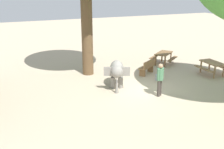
{
  "coord_description": "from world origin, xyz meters",
  "views": [
    {
      "loc": [
        -11.71,
        6.66,
        5.18
      ],
      "look_at": [
        0.46,
        1.53,
        0.8
      ],
      "focal_mm": 44.0,
      "sensor_mm": 36.0,
      "label": 1
    }
  ],
  "objects_px": {
    "person_handler": "(160,77)",
    "wooden_bench": "(148,67)",
    "picnic_table_near": "(212,65)",
    "feed_bucket": "(158,77)",
    "picnic_table_far": "(164,55)",
    "elephant": "(117,71)"
  },
  "relations": [
    {
      "from": "elephant",
      "to": "wooden_bench",
      "type": "bearing_deg",
      "value": 138.6
    },
    {
      "from": "wooden_bench",
      "to": "feed_bucket",
      "type": "distance_m",
      "value": 1.22
    },
    {
      "from": "elephant",
      "to": "picnic_table_far",
      "type": "xyz_separation_m",
      "value": [
        2.72,
        -4.65,
        -0.28
      ]
    },
    {
      "from": "person_handler",
      "to": "wooden_bench",
      "type": "xyz_separation_m",
      "value": [
        3.16,
        -1.16,
        -0.48
      ]
    },
    {
      "from": "elephant",
      "to": "wooden_bench",
      "type": "distance_m",
      "value": 2.83
    },
    {
      "from": "wooden_bench",
      "to": "picnic_table_near",
      "type": "bearing_deg",
      "value": -57.15
    },
    {
      "from": "picnic_table_far",
      "to": "feed_bucket",
      "type": "xyz_separation_m",
      "value": [
        -2.71,
        2.08,
        -0.43
      ]
    },
    {
      "from": "wooden_bench",
      "to": "picnic_table_far",
      "type": "xyz_separation_m",
      "value": [
        1.53,
        -2.11,
        0.12
      ]
    },
    {
      "from": "picnic_table_near",
      "to": "picnic_table_far",
      "type": "xyz_separation_m",
      "value": [
        3.09,
        1.39,
        0.0
      ]
    },
    {
      "from": "wooden_bench",
      "to": "picnic_table_far",
      "type": "bearing_deg",
      "value": 2.87
    },
    {
      "from": "person_handler",
      "to": "wooden_bench",
      "type": "distance_m",
      "value": 3.4
    },
    {
      "from": "elephant",
      "to": "person_handler",
      "type": "height_order",
      "value": "person_handler"
    },
    {
      "from": "picnic_table_far",
      "to": "feed_bucket",
      "type": "relative_size",
      "value": 5.81
    },
    {
      "from": "elephant",
      "to": "picnic_table_near",
      "type": "height_order",
      "value": "elephant"
    },
    {
      "from": "elephant",
      "to": "wooden_bench",
      "type": "relative_size",
      "value": 1.38
    },
    {
      "from": "picnic_table_near",
      "to": "picnic_table_far",
      "type": "height_order",
      "value": "same"
    },
    {
      "from": "picnic_table_near",
      "to": "feed_bucket",
      "type": "height_order",
      "value": "picnic_table_near"
    },
    {
      "from": "elephant",
      "to": "picnic_table_near",
      "type": "distance_m",
      "value": 6.06
    },
    {
      "from": "feed_bucket",
      "to": "picnic_table_far",
      "type": "bearing_deg",
      "value": -37.48
    },
    {
      "from": "elephant",
      "to": "feed_bucket",
      "type": "relative_size",
      "value": 5.35
    },
    {
      "from": "feed_bucket",
      "to": "wooden_bench",
      "type": "bearing_deg",
      "value": 1.61
    },
    {
      "from": "person_handler",
      "to": "picnic_table_near",
      "type": "relative_size",
      "value": 1.06
    }
  ]
}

